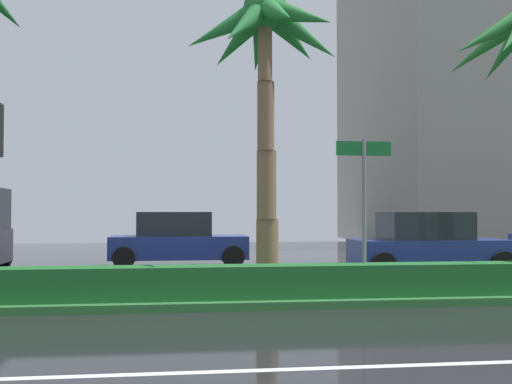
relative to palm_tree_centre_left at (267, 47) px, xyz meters
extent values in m
cube|color=black|center=(-0.15, 1.09, -5.22)|extent=(90.00, 42.00, 0.10)
cube|color=white|center=(-0.15, -5.91, -5.17)|extent=(81.00, 0.14, 0.01)
cube|color=#2D6B33|center=(-0.15, 0.09, -5.10)|extent=(85.50, 4.00, 0.15)
cube|color=#1E6028|center=(-0.15, -1.31, -4.72)|extent=(76.50, 0.70, 0.60)
cylinder|color=brown|center=(0.04, 0.20, -4.31)|extent=(0.47, 0.47, 1.43)
cylinder|color=brown|center=(0.02, 0.13, -2.87)|extent=(0.41, 0.41, 1.43)
cylinder|color=brown|center=(-0.01, 0.06, -1.44)|extent=(0.35, 0.35, 1.43)
cylinder|color=brown|center=(-0.04, -0.01, -0.01)|extent=(0.30, 0.30, 1.43)
sphere|color=#236F31|center=(-0.04, -0.01, 0.81)|extent=(0.90, 0.90, 0.90)
cone|color=#236F31|center=(0.73, 0.03, 0.32)|extent=(1.85, 0.66, 1.44)
cone|color=#236F31|center=(0.57, 0.53, 0.42)|extent=(1.77, 1.66, 1.28)
cone|color=#236F31|center=(-0.04, 0.75, 0.32)|extent=(0.57, 1.82, 1.45)
cone|color=#236F31|center=(-0.50, 0.60, 0.33)|extent=(1.55, 1.80, 1.43)
cone|color=#236F31|center=(-0.83, 0.02, 0.39)|extent=(1.88, 0.64, 1.34)
cone|color=#236F31|center=(-0.48, -0.61, 0.30)|extent=(1.53, 1.78, 1.48)
cone|color=#236F31|center=(0.08, -0.83, 0.45)|extent=(0.82, 1.94, 1.22)
cone|color=#236F31|center=(0.51, -0.65, 0.48)|extent=(1.64, 1.80, 1.17)
cone|color=#2A7834|center=(6.28, 1.61, 0.62)|extent=(0.73, 2.35, 1.69)
cone|color=#2A7834|center=(5.68, 1.37, 0.65)|extent=(1.95, 2.13, 1.64)
cone|color=#2A7834|center=(5.33, 0.45, 0.66)|extent=(2.40, 0.87, 1.62)
cylinder|color=slate|center=(1.77, -0.99, -3.52)|extent=(0.08, 0.08, 3.00)
cube|color=#146B2D|center=(1.77, -0.99, -2.20)|extent=(1.10, 0.03, 0.28)
cube|color=navy|center=(-1.74, 7.28, -4.57)|extent=(4.30, 1.76, 0.72)
cube|color=#1E2328|center=(-1.89, 7.28, -3.83)|extent=(2.30, 1.58, 0.76)
cylinder|color=black|center=(-0.09, 8.18, -4.83)|extent=(0.68, 0.22, 0.68)
cylinder|color=black|center=(-0.09, 6.38, -4.83)|extent=(0.68, 0.22, 0.68)
cylinder|color=black|center=(-3.39, 8.18, -4.83)|extent=(0.68, 0.22, 0.68)
cylinder|color=black|center=(-3.39, 6.38, -4.83)|extent=(0.68, 0.22, 0.68)
cube|color=navy|center=(5.14, 3.80, -4.57)|extent=(4.30, 1.76, 0.72)
cube|color=#1E2328|center=(4.99, 3.80, -3.83)|extent=(2.30, 1.58, 0.76)
cylinder|color=black|center=(6.79, 4.70, -4.83)|extent=(0.68, 0.22, 0.68)
cylinder|color=black|center=(6.79, 2.90, -4.83)|extent=(0.68, 0.22, 0.68)
cylinder|color=black|center=(3.49, 4.70, -4.83)|extent=(0.68, 0.22, 0.68)
cylinder|color=black|center=(3.49, 2.90, -4.83)|extent=(0.68, 0.22, 0.68)
camera|label=1|loc=(-1.90, -12.73, -3.42)|focal=43.75mm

